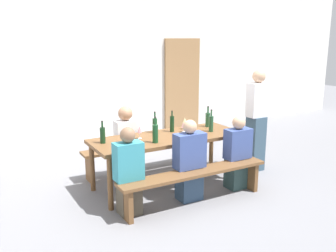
% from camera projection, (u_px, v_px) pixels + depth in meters
% --- Properties ---
extents(ground_plane, '(24.00, 24.00, 0.00)m').
position_uv_depth(ground_plane, '(168.00, 185.00, 5.55)').
color(ground_plane, slate).
extents(back_wall, '(14.00, 0.20, 3.20)m').
position_uv_depth(back_wall, '(97.00, 63.00, 7.72)').
color(back_wall, silver).
rests_on(back_wall, ground).
extents(wooden_door, '(0.90, 0.06, 2.10)m').
position_uv_depth(wooden_door, '(182.00, 85.00, 8.68)').
color(wooden_door, '#9E7247').
rests_on(wooden_door, ground).
extents(tasting_table, '(2.21, 0.83, 0.75)m').
position_uv_depth(tasting_table, '(168.00, 141.00, 5.39)').
color(tasting_table, brown).
rests_on(tasting_table, ground).
extents(bench_near, '(2.11, 0.30, 0.45)m').
position_uv_depth(bench_near, '(195.00, 178.00, 4.86)').
color(bench_near, brown).
rests_on(bench_near, ground).
extents(bench_far, '(2.11, 0.30, 0.45)m').
position_uv_depth(bench_far, '(146.00, 150.00, 6.07)').
color(bench_far, brown).
rests_on(bench_far, ground).
extents(wine_bottle_0, '(0.08, 0.08, 0.36)m').
position_uv_depth(wine_bottle_0, '(155.00, 133.00, 5.01)').
color(wine_bottle_0, '#194723').
rests_on(wine_bottle_0, tasting_table).
extents(wine_bottle_1, '(0.06, 0.06, 0.32)m').
position_uv_depth(wine_bottle_1, '(172.00, 124.00, 5.60)').
color(wine_bottle_1, '#143319').
rests_on(wine_bottle_1, tasting_table).
extents(wine_bottle_2, '(0.08, 0.08, 0.33)m').
position_uv_depth(wine_bottle_2, '(208.00, 119.00, 5.91)').
color(wine_bottle_2, '#234C2D').
rests_on(wine_bottle_2, tasting_table).
extents(wine_bottle_3, '(0.07, 0.07, 0.34)m').
position_uv_depth(wine_bottle_3, '(211.00, 123.00, 5.60)').
color(wine_bottle_3, '#234C2D').
rests_on(wine_bottle_3, tasting_table).
extents(wine_bottle_4, '(0.07, 0.07, 0.31)m').
position_uv_depth(wine_bottle_4, '(103.00, 135.00, 5.00)').
color(wine_bottle_4, '#143319').
rests_on(wine_bottle_4, tasting_table).
extents(wine_bottle_5, '(0.07, 0.07, 0.32)m').
position_uv_depth(wine_bottle_5, '(155.00, 125.00, 5.55)').
color(wine_bottle_5, '#194723').
rests_on(wine_bottle_5, tasting_table).
extents(wine_glass_0, '(0.06, 0.06, 0.18)m').
position_uv_depth(wine_glass_0, '(140.00, 130.00, 5.21)').
color(wine_glass_0, silver).
rests_on(wine_glass_0, tasting_table).
extents(wine_glass_1, '(0.07, 0.07, 0.19)m').
position_uv_depth(wine_glass_1, '(185.00, 121.00, 5.74)').
color(wine_glass_1, silver).
rests_on(wine_glass_1, tasting_table).
extents(wine_glass_2, '(0.07, 0.07, 0.15)m').
position_uv_depth(wine_glass_2, '(184.00, 125.00, 5.59)').
color(wine_glass_2, silver).
rests_on(wine_glass_2, tasting_table).
extents(seated_guest_near_0, '(0.35, 0.24, 1.10)m').
position_uv_depth(seated_guest_near_0, '(129.00, 174.00, 4.54)').
color(seated_guest_near_0, '#484135').
rests_on(seated_guest_near_0, ground).
extents(seated_guest_near_1, '(0.42, 0.24, 1.10)m').
position_uv_depth(seated_guest_near_1, '(189.00, 163.00, 4.95)').
color(seated_guest_near_1, navy).
rests_on(seated_guest_near_1, ground).
extents(seated_guest_near_2, '(0.38, 0.24, 1.06)m').
position_uv_depth(seated_guest_near_2, '(237.00, 155.00, 5.34)').
color(seated_guest_near_2, '#2A4342').
rests_on(seated_guest_near_2, ground).
extents(seated_guest_far_0, '(0.33, 0.24, 1.13)m').
position_uv_depth(seated_guest_far_0, '(126.00, 144.00, 5.70)').
color(seated_guest_far_0, '#41344C').
rests_on(seated_guest_far_0, ground).
extents(standing_host, '(0.32, 0.24, 1.64)m').
position_uv_depth(standing_host, '(256.00, 122.00, 6.02)').
color(standing_host, '#385165').
rests_on(standing_host, ground).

